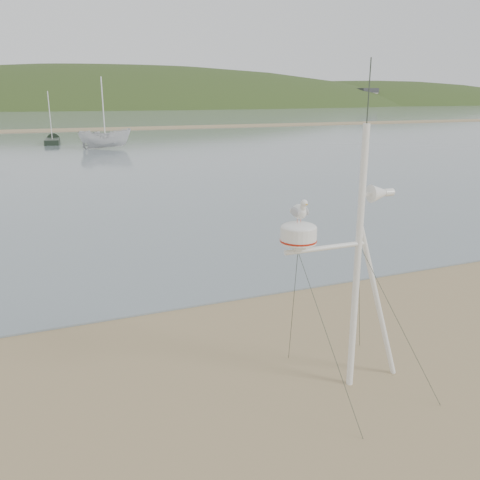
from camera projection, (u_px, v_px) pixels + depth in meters
name	position (u px, v px, depth m)	size (l,w,h in m)	color
ground	(141.00, 430.00, 7.44)	(560.00, 560.00, 0.00)	#8D7651
water	(29.00, 115.00, 124.75)	(560.00, 256.00, 0.04)	slate
sandbar	(35.00, 131.00, 69.63)	(560.00, 7.00, 0.07)	#8D7651
hill_ridge	(76.00, 152.00, 228.49)	(620.00, 180.00, 80.00)	#273917
far_cottages	(35.00, 98.00, 181.63)	(294.40, 6.30, 8.00)	beige
mast_rig	(353.00, 317.00, 8.22)	(2.33, 2.49, 5.26)	white
boat_white	(104.00, 123.00, 45.77)	(1.76, 1.80, 4.67)	silver
sailboat_dark_mid	(53.00, 140.00, 52.17)	(1.87, 5.61, 5.53)	black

